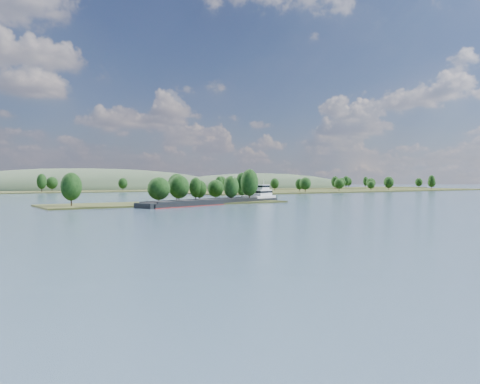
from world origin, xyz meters
TOP-DOWN VIEW (x-y plane):
  - ground at (0.00, 120.00)m, footprint 1800.00×1800.00m
  - tree_island at (5.63, 179.10)m, footprint 100.00×30.66m
  - right_bank at (231.41, 299.41)m, footprint 320.00×90.00m
  - back_shoreline at (9.29, 399.81)m, footprint 900.00×60.00m
  - hill_east at (260.00, 470.00)m, footprint 260.00×140.00m
  - hill_west at (60.00, 500.00)m, footprint 320.00×160.00m
  - cargo_barge at (21.18, 171.54)m, footprint 76.85×33.93m

SIDE VIEW (x-z plane):
  - ground at x=0.00m, z-range 0.00..0.00m
  - hill_east at x=260.00m, z-range -18.00..18.00m
  - hill_west at x=60.00m, z-range -22.00..22.00m
  - back_shoreline at x=9.29m, z-range -6.86..8.35m
  - right_bank at x=231.41m, z-range -6.70..8.65m
  - cargo_barge at x=21.18m, z-range -3.95..6.61m
  - tree_island at x=5.63m, z-range -3.36..11.83m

